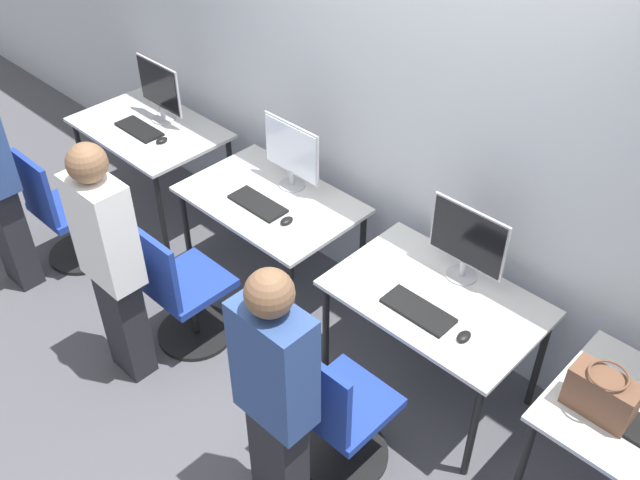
{
  "coord_description": "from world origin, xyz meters",
  "views": [
    {
      "loc": [
        2.1,
        -2.04,
        3.32
      ],
      "look_at": [
        0.0,
        0.15,
        0.88
      ],
      "focal_mm": 40.0,
      "sensor_mm": 36.0,
      "label": 1
    }
  ],
  "objects_px": {
    "keyboard_far_left": "(139,129)",
    "office_chair_right": "(338,418)",
    "monitor_far_left": "(159,89)",
    "keyboard_left": "(258,204)",
    "handbag": "(602,394)",
    "office_chair_far_left": "(66,216)",
    "person_right": "(276,395)",
    "person_left": "(110,260)",
    "office_chair_left": "(183,296)",
    "mouse_left": "(287,221)",
    "mouse_right": "(464,336)",
    "mouse_far_left": "(162,140)",
    "keyboard_right": "(418,310)",
    "monitor_left": "(291,153)",
    "monitor_right": "(467,241)"
  },
  "relations": [
    {
      "from": "office_chair_left",
      "to": "keyboard_left",
      "type": "bearing_deg",
      "value": 88.21
    },
    {
      "from": "keyboard_far_left",
      "to": "mouse_far_left",
      "type": "distance_m",
      "value": 0.25
    },
    {
      "from": "monitor_left",
      "to": "handbag",
      "type": "bearing_deg",
      "value": -7.71
    },
    {
      "from": "monitor_left",
      "to": "person_right",
      "type": "relative_size",
      "value": 0.3
    },
    {
      "from": "mouse_left",
      "to": "handbag",
      "type": "height_order",
      "value": "handbag"
    },
    {
      "from": "monitor_far_left",
      "to": "person_right",
      "type": "distance_m",
      "value": 2.8
    },
    {
      "from": "keyboard_far_left",
      "to": "office_chair_right",
      "type": "bearing_deg",
      "value": -14.32
    },
    {
      "from": "mouse_far_left",
      "to": "keyboard_left",
      "type": "distance_m",
      "value": 1.04
    },
    {
      "from": "person_left",
      "to": "handbag",
      "type": "bearing_deg",
      "value": 22.85
    },
    {
      "from": "mouse_far_left",
      "to": "office_chair_left",
      "type": "relative_size",
      "value": 0.1
    },
    {
      "from": "person_left",
      "to": "mouse_right",
      "type": "height_order",
      "value": "person_left"
    },
    {
      "from": "monitor_far_left",
      "to": "handbag",
      "type": "relative_size",
      "value": 1.53
    },
    {
      "from": "office_chair_far_left",
      "to": "office_chair_right",
      "type": "height_order",
      "value": "same"
    },
    {
      "from": "mouse_far_left",
      "to": "person_right",
      "type": "height_order",
      "value": "person_right"
    },
    {
      "from": "monitor_far_left",
      "to": "keyboard_left",
      "type": "height_order",
      "value": "monitor_far_left"
    },
    {
      "from": "keyboard_left",
      "to": "office_chair_left",
      "type": "height_order",
      "value": "office_chair_left"
    },
    {
      "from": "keyboard_far_left",
      "to": "handbag",
      "type": "height_order",
      "value": "handbag"
    },
    {
      "from": "mouse_far_left",
      "to": "office_chair_far_left",
      "type": "xyz_separation_m",
      "value": [
        -0.19,
        -0.73,
        -0.37
      ]
    },
    {
      "from": "keyboard_far_left",
      "to": "office_chair_left",
      "type": "xyz_separation_m",
      "value": [
        1.27,
        -0.65,
        -0.37
      ]
    },
    {
      "from": "handbag",
      "to": "keyboard_far_left",
      "type": "bearing_deg",
      "value": 179.51
    },
    {
      "from": "keyboard_left",
      "to": "office_chair_left",
      "type": "bearing_deg",
      "value": -91.79
    },
    {
      "from": "person_left",
      "to": "keyboard_right",
      "type": "height_order",
      "value": "person_left"
    },
    {
      "from": "office_chair_far_left",
      "to": "monitor_right",
      "type": "distance_m",
      "value": 2.79
    },
    {
      "from": "person_right",
      "to": "handbag",
      "type": "height_order",
      "value": "person_right"
    },
    {
      "from": "mouse_right",
      "to": "office_chair_left",
      "type": "bearing_deg",
      "value": -160.27
    },
    {
      "from": "monitor_far_left",
      "to": "office_chair_right",
      "type": "height_order",
      "value": "monitor_far_left"
    },
    {
      "from": "keyboard_far_left",
      "to": "person_left",
      "type": "bearing_deg",
      "value": -39.84
    },
    {
      "from": "person_left",
      "to": "handbag",
      "type": "distance_m",
      "value": 2.53
    },
    {
      "from": "mouse_far_left",
      "to": "monitor_left",
      "type": "height_order",
      "value": "monitor_left"
    },
    {
      "from": "mouse_far_left",
      "to": "office_chair_far_left",
      "type": "relative_size",
      "value": 0.1
    },
    {
      "from": "keyboard_left",
      "to": "handbag",
      "type": "height_order",
      "value": "handbag"
    },
    {
      "from": "monitor_far_left",
      "to": "keyboard_far_left",
      "type": "xyz_separation_m",
      "value": [
        0.0,
        -0.22,
        -0.23
      ]
    },
    {
      "from": "monitor_far_left",
      "to": "mouse_far_left",
      "type": "xyz_separation_m",
      "value": [
        0.25,
        -0.2,
        -0.23
      ]
    },
    {
      "from": "person_left",
      "to": "monitor_far_left",
      "type": "bearing_deg",
      "value": 134.6
    },
    {
      "from": "office_chair_right",
      "to": "keyboard_left",
      "type": "bearing_deg",
      "value": 153.63
    },
    {
      "from": "monitor_far_left",
      "to": "mouse_far_left",
      "type": "height_order",
      "value": "monitor_far_left"
    },
    {
      "from": "keyboard_left",
      "to": "person_left",
      "type": "relative_size",
      "value": 0.25
    },
    {
      "from": "keyboard_right",
      "to": "office_chair_right",
      "type": "xyz_separation_m",
      "value": [
        -0.03,
        -0.57,
        -0.37
      ]
    },
    {
      "from": "mouse_far_left",
      "to": "keyboard_left",
      "type": "relative_size",
      "value": 0.23
    },
    {
      "from": "office_chair_right",
      "to": "monitor_far_left",
      "type": "bearing_deg",
      "value": 161.2
    },
    {
      "from": "office_chair_far_left",
      "to": "keyboard_far_left",
      "type": "bearing_deg",
      "value": 94.62
    },
    {
      "from": "office_chair_left",
      "to": "mouse_right",
      "type": "distance_m",
      "value": 1.73
    },
    {
      "from": "mouse_far_left",
      "to": "office_chair_right",
      "type": "xyz_separation_m",
      "value": [
        2.31,
        -0.67,
        -0.37
      ]
    },
    {
      "from": "mouse_left",
      "to": "mouse_right",
      "type": "distance_m",
      "value": 1.31
    },
    {
      "from": "office_chair_left",
      "to": "handbag",
      "type": "height_order",
      "value": "handbag"
    },
    {
      "from": "monitor_far_left",
      "to": "keyboard_left",
      "type": "relative_size",
      "value": 1.18
    },
    {
      "from": "keyboard_left",
      "to": "mouse_left",
      "type": "height_order",
      "value": "mouse_left"
    },
    {
      "from": "monitor_far_left",
      "to": "keyboard_far_left",
      "type": "relative_size",
      "value": 1.18
    },
    {
      "from": "monitor_left",
      "to": "keyboard_right",
      "type": "bearing_deg",
      "value": -15.42
    },
    {
      "from": "monitor_left",
      "to": "mouse_left",
      "type": "height_order",
      "value": "monitor_left"
    }
  ]
}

